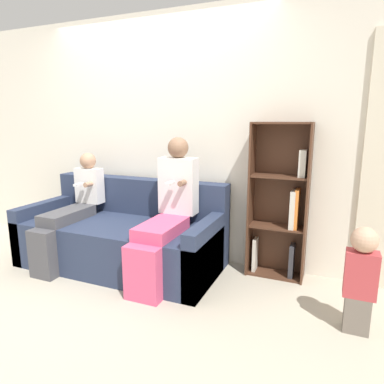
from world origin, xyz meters
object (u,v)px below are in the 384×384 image
Objects in this scene: couch at (123,237)px; toddler_standing at (361,276)px; child_seated at (70,210)px; adult_seated at (167,210)px; bookshelf at (282,204)px.

toddler_standing is at bearing -9.16° from couch.
adult_seated is at bearing 2.76° from child_seated.
adult_seated is at bearing -10.87° from couch.
child_seated is at bearing -165.39° from bookshelf.
adult_seated is 0.90× the size of bookshelf.
child_seated reaches higher than toddler_standing.
couch is 2.21m from toddler_standing.
adult_seated reaches higher than child_seated.
toddler_standing is (2.18, -0.35, 0.12)m from couch.
couch is 1.62m from bookshelf.
child_seated is at bearing -162.56° from couch.
couch is 2.63× the size of toddler_standing.
adult_seated is 1.17× the size of child_seated.
bookshelf is at bearing 14.61° from child_seated.
bookshelf reaches higher than toddler_standing.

